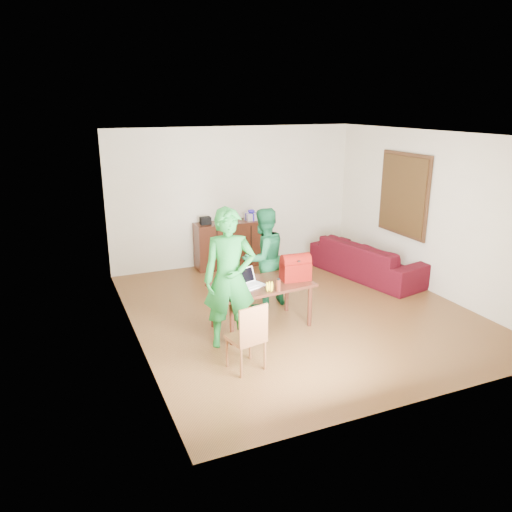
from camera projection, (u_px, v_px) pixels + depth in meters
name	position (u px, v px, depth m)	size (l,w,h in m)	color
room	(297.00, 228.00, 7.58)	(5.20, 5.70, 2.90)	#492712
table	(261.00, 289.00, 7.12)	(1.48, 0.92, 0.66)	black
chair	(246.00, 350.00, 6.06)	(0.46, 0.45, 0.87)	brown
person_near	(229.00, 279.00, 6.48)	(0.68, 0.45, 1.87)	#166322
person_far	(263.00, 258.00, 7.81)	(0.77, 0.60, 1.59)	#12542D
laptop	(252.00, 283.00, 6.98)	(0.39, 0.33, 0.23)	white
bananas	(270.00, 290.00, 6.80)	(0.14, 0.09, 0.05)	yellow
bottle	(278.00, 285.00, 6.79)	(0.06, 0.06, 0.18)	#521F12
red_bag	(295.00, 270.00, 7.21)	(0.42, 0.24, 0.31)	#690E07
sofa	(368.00, 259.00, 9.29)	(2.28, 0.89, 0.67)	#37070C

